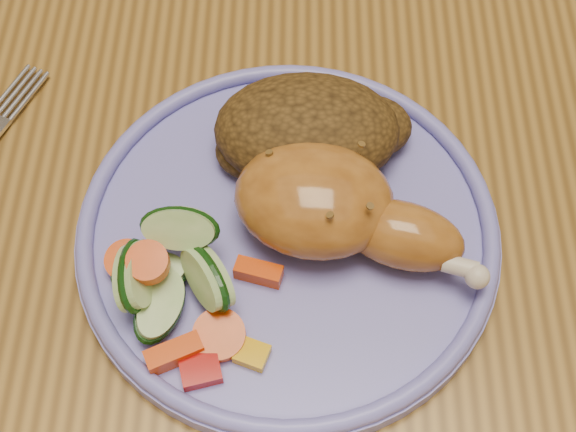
{
  "coord_description": "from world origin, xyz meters",
  "views": [
    {
      "loc": [
        -0.04,
        -0.32,
        1.16
      ],
      "look_at": [
        -0.04,
        -0.09,
        0.78
      ],
      "focal_mm": 50.0,
      "sensor_mm": 36.0,
      "label": 1
    }
  ],
  "objects": [
    {
      "name": "vegetable_pile",
      "position": [
        -0.1,
        -0.13,
        0.78
      ],
      "size": [
        0.1,
        0.1,
        0.05
      ],
      "color": "#A50A05",
      "rests_on": "plate"
    },
    {
      "name": "dining_table",
      "position": [
        0.0,
        0.0,
        0.67
      ],
      "size": [
        0.9,
        1.4,
        0.75
      ],
      "color": "olive",
      "rests_on": "ground"
    },
    {
      "name": "rice_pilaf",
      "position": [
        -0.03,
        -0.04,
        0.78
      ],
      "size": [
        0.12,
        0.08,
        0.05
      ],
      "color": "#4F3513",
      "rests_on": "plate"
    },
    {
      "name": "chicken_leg",
      "position": [
        -0.02,
        -0.09,
        0.78
      ],
      "size": [
        0.14,
        0.09,
        0.05
      ],
      "color": "#B06B25",
      "rests_on": "plate"
    },
    {
      "name": "plate",
      "position": [
        -0.04,
        -0.09,
        0.76
      ],
      "size": [
        0.24,
        0.24,
        0.01
      ],
      "primitive_type": "cylinder",
      "color": "#7370CD",
      "rests_on": "dining_table"
    },
    {
      "name": "plate_rim",
      "position": [
        -0.04,
        -0.09,
        0.77
      ],
      "size": [
        0.24,
        0.24,
        0.01
      ],
      "primitive_type": "torus",
      "color": "#7370CD",
      "rests_on": "plate"
    }
  ]
}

